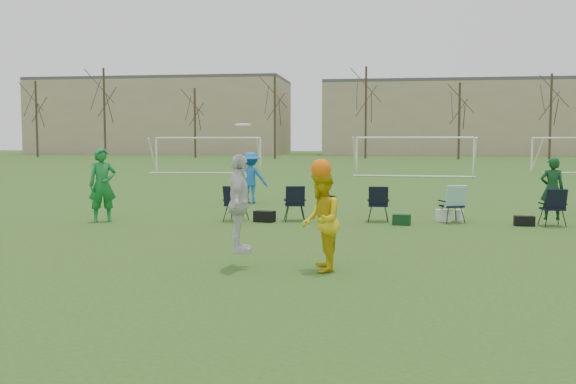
% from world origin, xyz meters
% --- Properties ---
extents(ground, '(260.00, 260.00, 0.00)m').
position_xyz_m(ground, '(0.00, 0.00, 0.00)').
color(ground, '#2B5119').
rests_on(ground, ground).
extents(fielder_green_near, '(0.87, 0.80, 2.01)m').
position_xyz_m(fielder_green_near, '(-5.54, 6.99, 1.00)').
color(fielder_green_near, '#157631').
rests_on(fielder_green_near, ground).
extents(fielder_blue, '(1.19, 0.72, 1.80)m').
position_xyz_m(fielder_blue, '(-2.61, 12.69, 0.90)').
color(fielder_blue, blue).
rests_on(fielder_blue, ground).
extents(center_contest, '(2.06, 1.04, 2.49)m').
position_xyz_m(center_contest, '(0.32, 1.27, 0.99)').
color(center_contest, white).
rests_on(center_contest, ground).
extents(sideline_setup, '(9.01, 1.52, 1.77)m').
position_xyz_m(sideline_setup, '(2.64, 7.97, 0.53)').
color(sideline_setup, '#103C1C').
rests_on(sideline_setup, ground).
extents(goal_left, '(7.39, 0.76, 2.46)m').
position_xyz_m(goal_left, '(-10.00, 34.00, 1.92)').
color(goal_left, white).
rests_on(goal_left, ground).
extents(goal_mid, '(7.40, 0.63, 2.46)m').
position_xyz_m(goal_mid, '(4.00, 32.00, 1.92)').
color(goal_mid, white).
rests_on(goal_mid, ground).
extents(tree_line, '(110.28, 3.28, 11.40)m').
position_xyz_m(tree_line, '(0.24, 69.85, 5.09)').
color(tree_line, '#382B21').
rests_on(tree_line, ground).
extents(building_row, '(126.00, 16.00, 13.00)m').
position_xyz_m(building_row, '(6.73, 96.00, 5.99)').
color(building_row, tan).
rests_on(building_row, ground).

